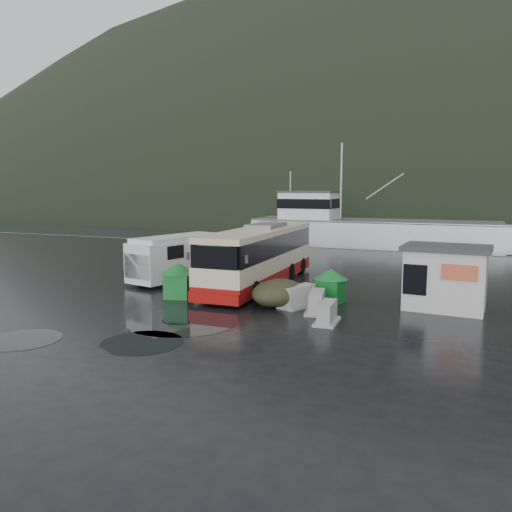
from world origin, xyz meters
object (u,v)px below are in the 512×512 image
at_px(jersey_barrier_a, 327,323).
at_px(fishing_trawler, 372,241).
at_px(waste_bin_right, 330,302).
at_px(jersey_barrier_c, 317,312).
at_px(white_van, 179,280).
at_px(ticket_kiosk, 444,309).
at_px(jersey_barrier_b, 298,307).
at_px(coach_bus, 260,285).
at_px(waste_bin_left, 179,297).
at_px(dome_tent, 278,305).

distance_m(jersey_barrier_a, fishing_trawler, 29.83).
relative_size(waste_bin_right, jersey_barrier_c, 0.88).
distance_m(white_van, ticket_kiosk, 13.55).
bearing_deg(jersey_barrier_a, jersey_barrier_b, 131.39).
distance_m(ticket_kiosk, jersey_barrier_b, 6.00).
xyz_separation_m(coach_bus, ticket_kiosk, (8.97, -1.86, 0.00)).
xyz_separation_m(coach_bus, jersey_barrier_a, (5.07, -5.85, 0.00)).
distance_m(coach_bus, jersey_barrier_c, 6.19).
bearing_deg(jersey_barrier_c, coach_bus, 133.83).
xyz_separation_m(ticket_kiosk, jersey_barrier_c, (-4.69, -2.60, 0.00)).
bearing_deg(waste_bin_left, waste_bin_right, 14.63).
bearing_deg(jersey_barrier_b, ticket_kiosk, 19.30).
distance_m(waste_bin_left, jersey_barrier_a, 7.50).
xyz_separation_m(dome_tent, jersey_barrier_b, (0.87, 0.08, 0.00)).
distance_m(jersey_barrier_a, jersey_barrier_b, 2.67).
xyz_separation_m(ticket_kiosk, jersey_barrier_b, (-5.67, -1.98, 0.00)).
height_order(white_van, jersey_barrier_b, white_van).
xyz_separation_m(waste_bin_right, jersey_barrier_a, (0.71, -3.31, 0.00)).
bearing_deg(jersey_barrier_a, fishing_trawler, 96.63).
bearing_deg(waste_bin_left, white_van, 121.65).
bearing_deg(waste_bin_left, ticket_kiosk, 12.07).
height_order(jersey_barrier_a, fishing_trawler, fishing_trawler).
bearing_deg(waste_bin_right, coach_bus, 149.77).
bearing_deg(coach_bus, fishing_trawler, 84.38).
bearing_deg(ticket_kiosk, jersey_barrier_b, -156.48).
distance_m(jersey_barrier_b, jersey_barrier_c, 1.16).
relative_size(coach_bus, jersey_barrier_a, 7.07).
bearing_deg(coach_bus, waste_bin_right, -31.94).
bearing_deg(fishing_trawler, waste_bin_right, -84.25).
bearing_deg(coach_bus, jersey_barrier_c, -47.87).
bearing_deg(fishing_trawler, jersey_barrier_b, -86.70).
relative_size(dome_tent, ticket_kiosk, 0.84).
xyz_separation_m(jersey_barrier_a, jersey_barrier_c, (-0.78, 1.38, 0.00)).
bearing_deg(white_van, waste_bin_left, -45.68).
bearing_deg(dome_tent, waste_bin_left, -175.93).
relative_size(waste_bin_left, ticket_kiosk, 0.47).
xyz_separation_m(white_van, fishing_trawler, (6.15, 24.38, 0.00)).
bearing_deg(waste_bin_left, jersey_barrier_b, 4.29).
relative_size(white_van, waste_bin_right, 3.92).
height_order(white_van, jersey_barrier_a, white_van).
relative_size(waste_bin_left, jersey_barrier_a, 1.02).
height_order(coach_bus, jersey_barrier_a, coach_bus).
relative_size(waste_bin_left, dome_tent, 0.57).
bearing_deg(jersey_barrier_b, fishing_trawler, 93.48).
bearing_deg(jersey_barrier_a, waste_bin_left, 167.80).
xyz_separation_m(dome_tent, fishing_trawler, (-0.81, 27.71, 0.00)).
bearing_deg(coach_bus, jersey_barrier_a, -50.78).
bearing_deg(coach_bus, dome_tent, -59.95).
distance_m(coach_bus, ticket_kiosk, 9.17).
xyz_separation_m(coach_bus, waste_bin_right, (4.36, -2.54, 0.00)).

